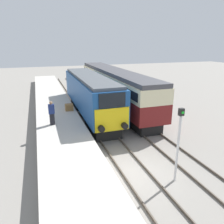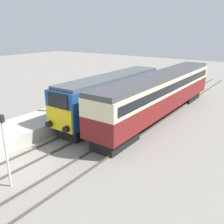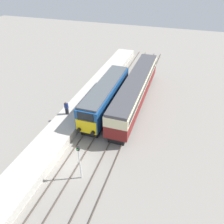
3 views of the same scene
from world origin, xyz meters
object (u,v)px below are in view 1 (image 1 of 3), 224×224
passenger_carriage (114,84)px  signal_post (179,140)px  locomotive (90,94)px  person_on_platform (52,113)px  luggage_crate (69,107)px

passenger_carriage → signal_post: passenger_carriage is taller
locomotive → person_on_platform: locomotive is taller
signal_post → luggage_crate: bearing=109.1°
locomotive → person_on_platform: 5.44m
passenger_carriage → signal_post: (-1.70, -14.59, -0.13)m
locomotive → passenger_carriage: passenger_carriage is taller
person_on_platform → signal_post: (5.56, -7.87, 0.46)m
passenger_carriage → person_on_platform: 9.91m
passenger_carriage → person_on_platform: bearing=-137.2°
locomotive → person_on_platform: bearing=-135.3°
luggage_crate → person_on_platform: bearing=-118.1°
person_on_platform → signal_post: size_ratio=0.46×
person_on_platform → luggage_crate: (1.73, 3.23, -0.61)m
locomotive → signal_post: locomotive is taller
luggage_crate → locomotive: bearing=15.3°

